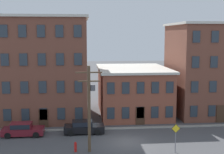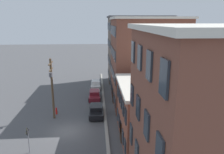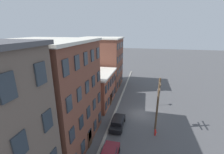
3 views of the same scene
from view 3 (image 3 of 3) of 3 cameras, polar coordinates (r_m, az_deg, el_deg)
The scene contains 9 objects.
ground_plane at distance 27.54m, azimuth 10.85°, elevation -13.69°, with size 200.00×200.00×0.00m, color #4C4C4F.
kerb_strip at distance 27.90m, azimuth 1.37°, elevation -12.70°, with size 56.00×0.36×0.16m, color #9E998E.
apartment_midblock at distance 19.92m, azimuth -22.83°, elevation -6.17°, with size 10.80×10.47×13.12m.
apartment_far at distance 30.75m, azimuth -11.07°, elevation -3.65°, with size 9.42×12.08×6.36m.
apartment_annex at distance 38.74m, azimuth -4.27°, elevation 5.66°, with size 9.70×10.52×12.40m.
car_black at distance 23.71m, azimuth 2.11°, elevation -16.82°, with size 4.40×1.92×1.43m.
caution_sign at distance 30.44m, azimuth 17.51°, elevation -7.28°, with size 0.84×0.08×2.70m.
utility_pole at distance 22.11m, azimuth 17.05°, elevation -9.01°, with size 2.40×0.44×8.03m.
fire_hydrant at distance 23.04m, azimuth 16.15°, elevation -19.55°, with size 0.24×0.34×0.96m.
Camera 3 is at (-23.66, -0.27, 14.09)m, focal length 24.00 mm.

